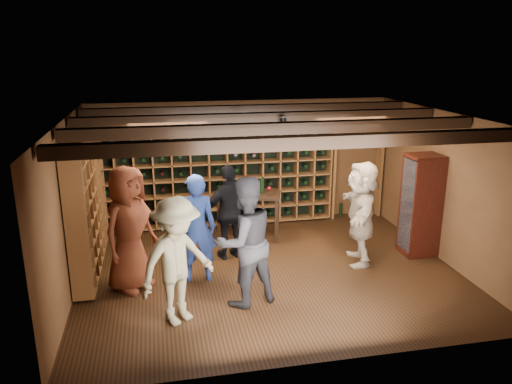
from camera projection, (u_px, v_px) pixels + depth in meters
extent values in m
plane|color=#331D0E|center=(269.00, 271.00, 8.13)|extent=(6.00, 6.00, 0.00)
plane|color=brown|center=(242.00, 163.00, 10.12)|extent=(6.00, 0.00, 6.00)
plane|color=brown|center=(322.00, 264.00, 5.42)|extent=(6.00, 0.00, 6.00)
plane|color=brown|center=(68.00, 210.00, 7.20)|extent=(0.00, 5.00, 5.00)
plane|color=brown|center=(444.00, 187.00, 8.35)|extent=(0.00, 5.00, 5.00)
plane|color=black|center=(271.00, 118.00, 7.42)|extent=(6.00, 6.00, 0.00)
cube|color=black|center=(301.00, 143.00, 5.94)|extent=(5.90, 0.18, 0.16)
cube|color=black|center=(279.00, 128.00, 6.97)|extent=(5.90, 0.18, 0.16)
cube|color=black|center=(262.00, 118.00, 8.01)|extent=(5.90, 0.18, 0.16)
cube|color=black|center=(249.00, 109.00, 9.04)|extent=(5.90, 0.18, 0.16)
cylinder|color=black|center=(190.00, 128.00, 7.22)|extent=(0.10, 0.10, 0.10)
cylinder|color=black|center=(283.00, 121.00, 7.89)|extent=(0.10, 0.10, 0.10)
cylinder|color=black|center=(366.00, 125.00, 7.44)|extent=(0.10, 0.10, 0.10)
cylinder|color=black|center=(243.00, 115.00, 8.54)|extent=(0.10, 0.10, 0.10)
cube|color=brown|center=(218.00, 170.00, 9.89)|extent=(4.65, 0.30, 2.20)
cube|color=black|center=(218.00, 170.00, 9.89)|extent=(4.56, 0.02, 2.16)
cube|color=brown|center=(88.00, 199.00, 8.03)|extent=(0.30, 2.65, 2.20)
cube|color=black|center=(88.00, 199.00, 8.03)|extent=(0.29, 0.02, 2.16)
cube|color=brown|center=(358.00, 131.00, 10.25)|extent=(1.15, 0.32, 0.04)
cube|color=brown|center=(379.00, 173.00, 10.60)|extent=(0.05, 0.28, 1.85)
cube|color=brown|center=(332.00, 175.00, 10.41)|extent=(0.05, 0.28, 1.85)
cube|color=tan|center=(340.00, 126.00, 10.13)|extent=(0.40, 0.30, 0.20)
cube|color=tan|center=(361.00, 125.00, 10.22)|extent=(0.40, 0.30, 0.20)
cube|color=tan|center=(377.00, 124.00, 10.29)|extent=(0.40, 0.30, 0.20)
cube|color=#39110B|center=(416.00, 250.00, 8.82)|extent=(0.55, 0.50, 0.10)
cube|color=#39110B|center=(421.00, 205.00, 8.58)|extent=(0.55, 0.50, 1.70)
cube|color=white|center=(407.00, 206.00, 8.53)|extent=(0.01, 0.46, 1.60)
cube|color=#39110B|center=(421.00, 205.00, 8.58)|extent=(0.50, 0.44, 0.02)
sphere|color=#59260C|center=(420.00, 199.00, 8.55)|extent=(0.18, 0.18, 0.18)
imported|color=navy|center=(196.00, 228.00, 7.61)|extent=(0.64, 0.43, 1.71)
imported|color=black|center=(245.00, 242.00, 6.89)|extent=(1.08, 0.95, 1.85)
imported|color=maroon|center=(129.00, 229.00, 7.32)|extent=(1.06, 1.10, 1.90)
imported|color=black|center=(230.00, 212.00, 8.44)|extent=(1.03, 0.63, 1.64)
imported|color=gray|center=(177.00, 261.00, 6.43)|extent=(1.28, 1.15, 1.72)
imported|color=tan|center=(361.00, 213.00, 8.26)|extent=(0.94, 1.70, 1.74)
cube|color=black|center=(249.00, 195.00, 9.32)|extent=(1.28, 0.88, 0.05)
cube|color=black|center=(219.00, 220.00, 9.26)|extent=(0.07, 0.07, 0.83)
cube|color=black|center=(276.00, 222.00, 9.17)|extent=(0.07, 0.07, 0.83)
cube|color=black|center=(223.00, 212.00, 9.72)|extent=(0.07, 0.07, 0.83)
cube|color=black|center=(277.00, 213.00, 9.64)|extent=(0.07, 0.07, 0.83)
cylinder|color=black|center=(234.00, 185.00, 9.35)|extent=(0.07, 0.07, 0.28)
cylinder|color=black|center=(246.00, 185.00, 9.33)|extent=(0.07, 0.07, 0.28)
cylinder|color=black|center=(262.00, 186.00, 9.30)|extent=(0.07, 0.07, 0.28)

